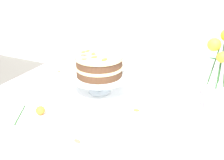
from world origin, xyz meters
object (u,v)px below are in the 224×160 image
Objects in this scene: layer_cake at (99,65)px; fallen_rose at (39,111)px; dining_table at (120,130)px; cake_stand at (100,78)px; teacup at (163,143)px; flower_vase at (217,77)px.

layer_cake is 0.35m from fallen_rose.
layer_cake is at bearing 143.10° from dining_table.
cake_stand is 0.07m from layer_cake.
layer_cake reaches higher than teacup.
layer_cake reaches higher than dining_table.
teacup is at bearing 0.86° from fallen_rose.
dining_table is 0.48m from flower_vase.
flower_vase is 2.96× the size of teacup.
teacup is 0.87× the size of fallen_rose.
layer_cake reaches higher than fallen_rose.
flower_vase is (0.53, 0.06, 0.01)m from layer_cake.
layer_cake is at bearing -129.01° from cake_stand.
flower_vase is at bearing 27.08° from dining_table.
cake_stand reaches higher than dining_table.
flower_vase is 0.77m from fallen_rose.
dining_table is at bearing -152.92° from flower_vase.
fallen_rose is at bearing -115.45° from cake_stand.
cake_stand is 0.33m from fallen_rose.
cake_stand reaches higher than teacup.
layer_cake is 0.53m from flower_vase.
layer_cake is (-0.00, -0.00, 0.07)m from cake_stand.
flower_vase is 0.39m from teacup.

